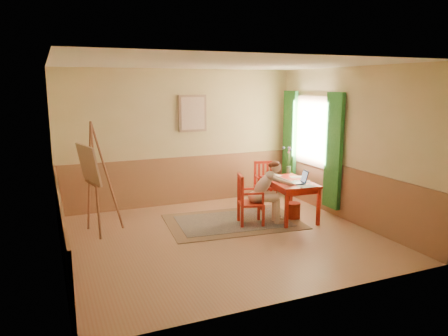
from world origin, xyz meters
name	(u,v)px	position (x,y,z in m)	size (l,w,h in m)	color
room	(223,154)	(0.00, 0.00, 1.40)	(5.04, 4.54, 2.84)	#A47656
wainscot	(206,196)	(0.00, 0.80, 0.50)	(5.00, 4.50, 1.00)	#A26F4C
window	(311,141)	(2.42, 1.10, 1.35)	(0.12, 2.01, 2.20)	white
wall_portrait	(193,113)	(0.25, 2.20, 1.90)	(0.60, 0.05, 0.76)	#A07A5E
rug	(233,221)	(0.48, 0.66, 0.01)	(2.54, 1.82, 0.02)	#8C7251
table	(289,185)	(1.55, 0.48, 0.63)	(0.84, 1.27, 0.72)	#B52516
chair_left	(248,200)	(0.66, 0.42, 0.46)	(0.51, 0.50, 0.92)	#B52516
chair_back	(264,183)	(1.57, 1.49, 0.45)	(0.49, 0.51, 0.90)	#B52516
figure	(267,189)	(1.00, 0.34, 0.64)	(0.89, 0.49, 1.16)	#D4AF91
laptop	(298,181)	(1.57, 0.23, 0.77)	(0.43, 0.31, 0.24)	#1E2338
papers	(294,180)	(1.67, 0.49, 0.72)	(0.71, 1.24, 0.00)	white
vase	(288,161)	(1.88, 1.07, 0.97)	(0.19, 0.28, 0.55)	#3F724C
wastebasket	(293,211)	(1.60, 0.42, 0.15)	(0.28, 0.28, 0.30)	#9E2818
easel	(91,168)	(-1.94, 1.00, 1.13)	(0.71, 0.85, 1.91)	#935736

